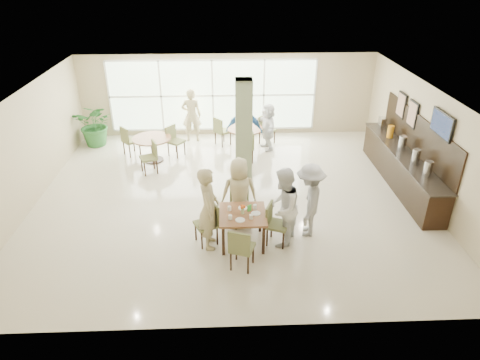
{
  "coord_description": "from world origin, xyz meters",
  "views": [
    {
      "loc": [
        -0.16,
        -9.81,
        5.62
      ],
      "look_at": [
        0.2,
        -1.2,
        1.1
      ],
      "focal_mm": 32.0,
      "sensor_mm": 36.0,
      "label": 1
    }
  ],
  "objects_px": {
    "buffet_counter": "(402,166)",
    "adult_standing": "(191,115)",
    "teen_left": "(209,208)",
    "teen_standing": "(309,200)",
    "main_table": "(243,217)",
    "teen_right": "(283,207)",
    "adult_a": "(244,131)",
    "adult_b": "(268,127)",
    "teen_far": "(239,193)",
    "round_table_left": "(152,143)",
    "round_table_right": "(245,133)",
    "potted_plant": "(96,124)"
  },
  "relations": [
    {
      "from": "round_table_left",
      "to": "teen_right",
      "type": "bearing_deg",
      "value": -52.5
    },
    {
      "from": "teen_far",
      "to": "teen_right",
      "type": "xyz_separation_m",
      "value": [
        0.89,
        -0.74,
        0.05
      ]
    },
    {
      "from": "main_table",
      "to": "adult_b",
      "type": "xyz_separation_m",
      "value": [
        1.05,
        5.17,
        0.1
      ]
    },
    {
      "from": "teen_left",
      "to": "main_table",
      "type": "bearing_deg",
      "value": -88.57
    },
    {
      "from": "round_table_left",
      "to": "round_table_right",
      "type": "height_order",
      "value": "same"
    },
    {
      "from": "adult_standing",
      "to": "teen_far",
      "type": "bearing_deg",
      "value": 105.17
    },
    {
      "from": "round_table_left",
      "to": "round_table_right",
      "type": "bearing_deg",
      "value": 14.07
    },
    {
      "from": "main_table",
      "to": "round_table_left",
      "type": "relative_size",
      "value": 0.85
    },
    {
      "from": "teen_far",
      "to": "adult_b",
      "type": "height_order",
      "value": "teen_far"
    },
    {
      "from": "potted_plant",
      "to": "buffet_counter",
      "type": "bearing_deg",
      "value": -19.17
    },
    {
      "from": "round_table_left",
      "to": "potted_plant",
      "type": "bearing_deg",
      "value": 146.7
    },
    {
      "from": "main_table",
      "to": "round_table_right",
      "type": "xyz_separation_m",
      "value": [
        0.32,
        5.12,
        -0.08
      ]
    },
    {
      "from": "buffet_counter",
      "to": "adult_standing",
      "type": "height_order",
      "value": "buffet_counter"
    },
    {
      "from": "round_table_left",
      "to": "teen_far",
      "type": "height_order",
      "value": "teen_far"
    },
    {
      "from": "teen_right",
      "to": "teen_standing",
      "type": "relative_size",
      "value": 1.04
    },
    {
      "from": "round_table_right",
      "to": "teen_right",
      "type": "distance_m",
      "value": 5.19
    },
    {
      "from": "round_table_left",
      "to": "teen_right",
      "type": "xyz_separation_m",
      "value": [
        3.4,
        -4.43,
        0.31
      ]
    },
    {
      "from": "adult_a",
      "to": "adult_b",
      "type": "xyz_separation_m",
      "value": [
        0.8,
        0.87,
        -0.19
      ]
    },
    {
      "from": "adult_b",
      "to": "adult_standing",
      "type": "relative_size",
      "value": 0.84
    },
    {
      "from": "adult_a",
      "to": "adult_standing",
      "type": "bearing_deg",
      "value": 146.18
    },
    {
      "from": "teen_standing",
      "to": "teen_far",
      "type": "bearing_deg",
      "value": -90.39
    },
    {
      "from": "teen_left",
      "to": "teen_standing",
      "type": "height_order",
      "value": "teen_left"
    },
    {
      "from": "round_table_left",
      "to": "adult_b",
      "type": "xyz_separation_m",
      "value": [
        3.6,
        0.77,
        0.18
      ]
    },
    {
      "from": "main_table",
      "to": "adult_b",
      "type": "relative_size",
      "value": 0.66
    },
    {
      "from": "teen_right",
      "to": "buffet_counter",
      "type": "bearing_deg",
      "value": 148.1
    },
    {
      "from": "round_table_right",
      "to": "teen_left",
      "type": "distance_m",
      "value": 5.29
    },
    {
      "from": "buffet_counter",
      "to": "adult_b",
      "type": "xyz_separation_m",
      "value": [
        -3.43,
        2.59,
        0.21
      ]
    },
    {
      "from": "round_table_left",
      "to": "round_table_right",
      "type": "relative_size",
      "value": 1.0
    },
    {
      "from": "main_table",
      "to": "adult_standing",
      "type": "bearing_deg",
      "value": 103.49
    },
    {
      "from": "main_table",
      "to": "adult_a",
      "type": "height_order",
      "value": "adult_a"
    },
    {
      "from": "teen_far",
      "to": "adult_a",
      "type": "bearing_deg",
      "value": -101.29
    },
    {
      "from": "round_table_left",
      "to": "teen_standing",
      "type": "xyz_separation_m",
      "value": [
        4.04,
        -4.1,
        0.27
      ]
    },
    {
      "from": "round_table_left",
      "to": "round_table_right",
      "type": "xyz_separation_m",
      "value": [
        2.87,
        0.72,
        -0.0
      ]
    },
    {
      "from": "round_table_left",
      "to": "potted_plant",
      "type": "relative_size",
      "value": 0.81
    },
    {
      "from": "teen_right",
      "to": "adult_a",
      "type": "xyz_separation_m",
      "value": [
        -0.6,
        4.32,
        0.06
      ]
    },
    {
      "from": "teen_right",
      "to": "teen_standing",
      "type": "distance_m",
      "value": 0.72
    },
    {
      "from": "adult_a",
      "to": "potted_plant",
      "type": "bearing_deg",
      "value": 174.66
    },
    {
      "from": "round_table_right",
      "to": "buffet_counter",
      "type": "relative_size",
      "value": 0.25
    },
    {
      "from": "main_table",
      "to": "teen_right",
      "type": "distance_m",
      "value": 0.88
    },
    {
      "from": "adult_standing",
      "to": "buffet_counter",
      "type": "bearing_deg",
      "value": 150.47
    },
    {
      "from": "main_table",
      "to": "buffet_counter",
      "type": "height_order",
      "value": "buffet_counter"
    },
    {
      "from": "teen_right",
      "to": "adult_b",
      "type": "bearing_deg",
      "value": -159.82
    },
    {
      "from": "main_table",
      "to": "buffet_counter",
      "type": "relative_size",
      "value": 0.21
    },
    {
      "from": "round_table_right",
      "to": "teen_standing",
      "type": "xyz_separation_m",
      "value": [
        1.17,
        -4.82,
        0.27
      ]
    },
    {
      "from": "round_table_left",
      "to": "buffet_counter",
      "type": "xyz_separation_m",
      "value": [
        7.03,
        -1.82,
        -0.03
      ]
    },
    {
      "from": "buffet_counter",
      "to": "teen_right",
      "type": "distance_m",
      "value": 4.48
    },
    {
      "from": "teen_standing",
      "to": "adult_a",
      "type": "height_order",
      "value": "adult_a"
    },
    {
      "from": "teen_left",
      "to": "teen_standing",
      "type": "distance_m",
      "value": 2.23
    },
    {
      "from": "buffet_counter",
      "to": "teen_left",
      "type": "relative_size",
      "value": 2.53
    },
    {
      "from": "buffet_counter",
      "to": "round_table_right",
      "type": "bearing_deg",
      "value": 148.61
    }
  ]
}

